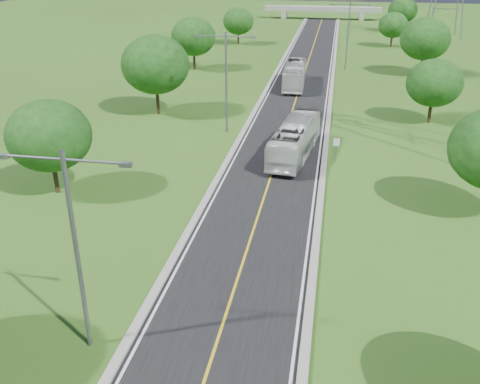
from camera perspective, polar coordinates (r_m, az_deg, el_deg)
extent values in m
plane|color=#325618|center=(69.15, 6.06, 10.00)|extent=(260.00, 260.00, 0.00)
cube|color=black|center=(74.95, 6.45, 11.17)|extent=(8.00, 150.00, 0.06)
cube|color=gray|center=(75.31, 3.16, 11.42)|extent=(0.50, 150.00, 0.22)
cube|color=gray|center=(74.78, 9.76, 11.00)|extent=(0.50, 150.00, 0.22)
cylinder|color=slate|center=(47.61, 10.20, 4.36)|extent=(0.08, 0.08, 2.40)
cube|color=white|center=(47.31, 10.27, 5.26)|extent=(0.55, 0.04, 0.70)
cube|color=gray|center=(148.38, 4.71, 18.35)|extent=(1.20, 3.00, 2.00)
cube|color=gray|center=(147.74, 12.83, 17.83)|extent=(1.20, 3.00, 2.00)
cube|color=gray|center=(147.55, 8.81, 18.75)|extent=(30.00, 3.00, 1.20)
cylinder|color=slate|center=(24.95, -16.97, -6.53)|extent=(0.22, 0.22, 10.00)
cylinder|color=slate|center=(23.67, -21.38, 3.49)|extent=(2.80, 0.12, 0.12)
cylinder|color=slate|center=(22.37, -15.20, 3.16)|extent=(2.80, 0.12, 0.12)
cube|color=slate|center=(24.38, -23.98, 3.51)|extent=(0.50, 0.25, 0.18)
cube|color=slate|center=(21.88, -12.10, 2.86)|extent=(0.50, 0.25, 0.18)
cylinder|color=slate|center=(54.29, -1.48, 11.47)|extent=(0.22, 0.22, 10.00)
cylinder|color=slate|center=(53.71, -3.06, 16.30)|extent=(2.80, 0.12, 0.12)
cylinder|color=slate|center=(53.15, 0.00, 16.25)|extent=(2.80, 0.12, 0.12)
cube|color=slate|center=(54.03, -4.46, 16.26)|extent=(0.50, 0.25, 0.18)
cube|color=slate|center=(52.94, 1.44, 16.15)|extent=(0.50, 0.25, 0.18)
cylinder|color=slate|center=(85.65, 11.41, 15.95)|extent=(0.22, 0.22, 10.00)
cylinder|color=slate|center=(85.09, 10.69, 19.08)|extent=(2.80, 0.12, 0.12)
cylinder|color=slate|center=(85.13, 12.67, 18.92)|extent=(2.80, 0.12, 0.12)
cube|color=slate|center=(85.11, 9.76, 19.11)|extent=(0.50, 0.25, 0.18)
cube|color=slate|center=(85.19, 13.59, 18.81)|extent=(0.50, 0.25, 0.18)
cylinder|color=black|center=(43.55, -19.09, 1.59)|extent=(0.36, 0.36, 2.70)
ellipsoid|color=#143C10|center=(42.44, -19.70, 5.68)|extent=(6.30, 6.30, 5.36)
cylinder|color=black|center=(62.13, -8.78, 9.70)|extent=(0.36, 0.36, 3.24)
ellipsoid|color=#143C10|center=(61.23, -9.02, 13.28)|extent=(7.56, 7.56, 6.43)
cylinder|color=black|center=(85.13, -4.89, 13.84)|extent=(0.36, 0.36, 2.88)
ellipsoid|color=#143C10|center=(84.53, -4.98, 16.19)|extent=(6.72, 6.72, 5.71)
cylinder|color=black|center=(107.71, -0.18, 16.14)|extent=(0.36, 0.36, 2.52)
ellipsoid|color=#143C10|center=(107.28, -0.19, 17.76)|extent=(5.88, 5.88, 5.00)
cylinder|color=black|center=(61.79, 19.61, 8.12)|extent=(0.36, 0.36, 2.52)
ellipsoid|color=#143C10|center=(61.05, 20.03, 10.88)|extent=(5.88, 5.88, 5.00)
cylinder|color=black|center=(85.14, 18.80, 12.72)|extent=(0.36, 0.36, 3.06)
ellipsoid|color=#143C10|center=(84.52, 19.15, 15.18)|extent=(7.14, 7.14, 6.07)
cylinder|color=black|center=(108.41, 15.85, 15.25)|extent=(0.36, 0.36, 2.34)
ellipsoid|color=#143C10|center=(108.01, 16.03, 16.74)|extent=(5.46, 5.46, 4.64)
cylinder|color=black|center=(128.44, 16.79, 16.60)|extent=(0.36, 0.36, 2.70)
ellipsoid|color=#143C10|center=(128.06, 16.98, 18.05)|extent=(6.30, 6.30, 5.36)
imported|color=silver|center=(48.49, 5.86, 5.58)|extent=(4.06, 11.67, 3.18)
imported|color=silver|center=(74.18, 5.85, 12.33)|extent=(2.99, 11.37, 3.15)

